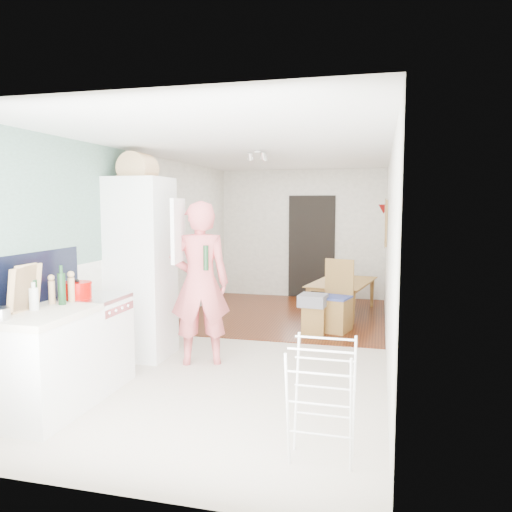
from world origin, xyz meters
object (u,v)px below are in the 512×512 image
at_px(dining_table, 344,300).
at_px(drying_rack, 322,401).
at_px(stool, 313,320).
at_px(dining_chair, 334,296).
at_px(person, 200,269).

relative_size(dining_table, drying_rack, 1.51).
relative_size(dining_table, stool, 3.25).
relative_size(dining_chair, drying_rack, 1.18).
relative_size(stool, drying_rack, 0.46).
xyz_separation_m(dining_chair, stool, (-0.27, -0.21, -0.31)).
xyz_separation_m(person, drying_rack, (1.62, -1.87, -0.67)).
relative_size(person, dining_chair, 2.13).
height_order(person, drying_rack, person).
distance_m(person, stool, 2.15).
xyz_separation_m(dining_table, drying_rack, (0.19, -4.91, 0.21)).
bearing_deg(dining_chair, dining_table, 102.76).
distance_m(dining_table, dining_chair, 1.25).
height_order(dining_chair, stool, dining_chair).
xyz_separation_m(person, stool, (1.10, 1.61, -0.90)).
bearing_deg(person, dining_chair, -148.37).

